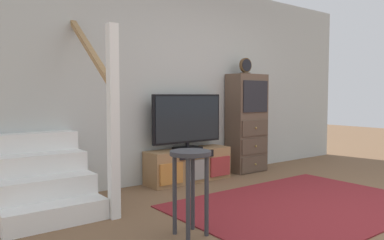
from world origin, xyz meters
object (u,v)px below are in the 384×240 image
at_px(bar_stool_near, 191,172).
at_px(desk_clock, 246,66).
at_px(television, 188,120).
at_px(side_cabinet, 247,123).
at_px(media_console, 189,165).

bearing_deg(bar_stool_near, desk_clock, 35.48).
relative_size(television, desk_clock, 4.52).
height_order(television, bar_stool_near, television).
bearing_deg(desk_clock, side_cabinet, 15.96).
xyz_separation_m(television, desk_clock, (1.05, -0.03, 0.76)).
relative_size(television, bar_stool_near, 1.54).
distance_m(television, side_cabinet, 1.10).
height_order(side_cabinet, bar_stool_near, side_cabinet).
height_order(media_console, desk_clock, desk_clock).
distance_m(television, desk_clock, 1.29).
bearing_deg(media_console, television, 90.00).
bearing_deg(side_cabinet, desk_clock, -164.04).
height_order(television, desk_clock, desk_clock).
distance_m(side_cabinet, desk_clock, 0.85).
relative_size(media_console, desk_clock, 5.05).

